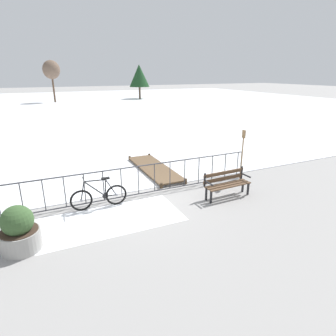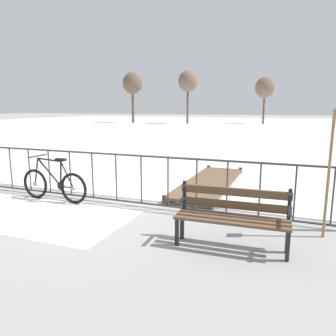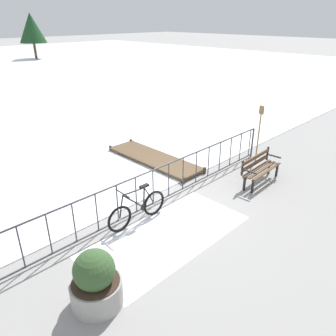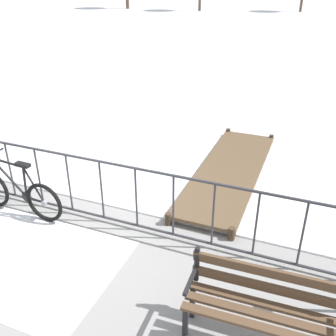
# 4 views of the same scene
# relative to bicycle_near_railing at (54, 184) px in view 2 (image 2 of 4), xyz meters

# --- Properties ---
(ground_plane) EXTENTS (160.00, 160.00, 0.00)m
(ground_plane) POSITION_rel_bicycle_near_railing_xyz_m (1.08, 0.30, -0.37)
(ground_plane) COLOR gray
(frozen_pond) EXTENTS (80.00, 56.00, 0.03)m
(frozen_pond) POSITION_rel_bicycle_near_railing_xyz_m (1.08, 28.70, -0.35)
(frozen_pond) COLOR white
(frozen_pond) RESTS_ON ground
(snow_patch) EXTENTS (3.96, 1.86, 0.01)m
(snow_patch) POSITION_rel_bicycle_near_railing_xyz_m (0.12, -0.90, -0.36)
(snow_patch) COLOR white
(snow_patch) RESTS_ON ground
(railing_fence) EXTENTS (9.06, 0.06, 1.07)m
(railing_fence) POSITION_rel_bicycle_near_railing_xyz_m (1.08, 0.30, 0.19)
(railing_fence) COLOR #38383D
(railing_fence) RESTS_ON ground
(bicycle_near_railing) EXTENTS (1.71, 0.52, 0.97)m
(bicycle_near_railing) POSITION_rel_bicycle_near_railing_xyz_m (0.00, 0.00, 0.00)
(bicycle_near_railing) COLOR black
(bicycle_near_railing) RESTS_ON ground
(park_bench) EXTENTS (1.62, 0.54, 0.89)m
(park_bench) POSITION_rel_bicycle_near_railing_xyz_m (3.99, -0.93, 0.14)
(park_bench) COLOR brown
(park_bench) RESTS_ON ground
(oar_upright) EXTENTS (0.04, 0.16, 1.98)m
(oar_upright) POSITION_rel_bicycle_near_railing_xyz_m (5.26, -0.08, 0.77)
(oar_upright) COLOR #937047
(oar_upright) RESTS_ON ground
(wooden_dock) EXTENTS (1.10, 3.84, 0.20)m
(wooden_dock) POSITION_rel_bicycle_near_railing_xyz_m (2.81, 2.47, -0.25)
(wooden_dock) COLOR brown
(wooden_dock) RESTS_ON ground
(tree_far_west) EXTENTS (2.27, 2.27, 6.28)m
(tree_far_west) POSITION_rel_bicycle_near_railing_xyz_m (-7.36, 32.25, 4.60)
(tree_far_west) COLOR brown
(tree_far_west) RESTS_ON ground
(tree_centre) EXTENTS (2.44, 2.44, 6.28)m
(tree_centre) POSITION_rel_bicycle_near_railing_xyz_m (-14.47, 31.76, 4.50)
(tree_centre) COLOR brown
(tree_centre) RESTS_ON ground
(tree_east_mid) EXTENTS (2.22, 2.22, 5.48)m
(tree_east_mid) POSITION_rel_bicycle_near_railing_xyz_m (1.27, 34.85, 3.85)
(tree_east_mid) COLOR brown
(tree_east_mid) RESTS_ON ground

